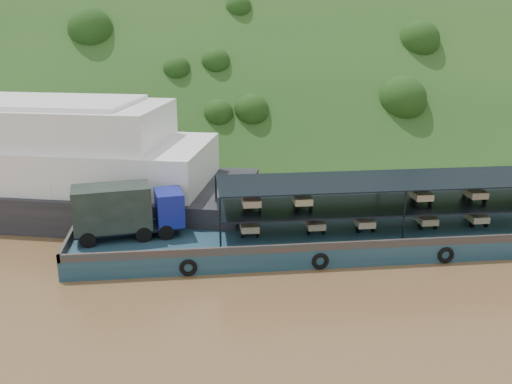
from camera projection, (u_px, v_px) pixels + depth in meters
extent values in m
plane|color=brown|center=(291.00, 250.00, 37.68)|extent=(160.00, 160.00, 0.00)
cube|color=#183D16|center=(241.00, 139.00, 71.83)|extent=(140.00, 39.60, 39.60)
cube|color=#133143|center=(338.00, 238.00, 38.24)|extent=(35.00, 7.00, 1.20)
cube|color=#592D19|center=(326.00, 209.00, 41.22)|extent=(35.00, 0.20, 0.50)
cube|color=#592D19|center=(352.00, 245.00, 34.77)|extent=(35.00, 0.20, 0.50)
cube|color=#592D19|center=(70.00, 237.00, 36.05)|extent=(0.20, 7.00, 0.50)
torus|color=black|center=(188.00, 268.00, 33.78)|extent=(1.06, 0.26, 1.06)
torus|color=black|center=(320.00, 261.00, 34.67)|extent=(1.06, 0.26, 1.06)
torus|color=black|center=(446.00, 255.00, 35.56)|extent=(1.06, 0.26, 1.06)
cylinder|color=black|center=(88.00, 240.00, 34.97)|extent=(1.04, 0.50, 1.00)
cylinder|color=black|center=(88.00, 228.00, 36.89)|extent=(1.04, 0.50, 1.00)
cylinder|color=black|center=(144.00, 234.00, 35.83)|extent=(1.04, 0.50, 1.00)
cylinder|color=black|center=(141.00, 223.00, 37.76)|extent=(1.04, 0.50, 1.00)
cylinder|color=black|center=(166.00, 232.00, 36.19)|extent=(1.04, 0.50, 1.00)
cylinder|color=black|center=(162.00, 221.00, 38.11)|extent=(1.04, 0.50, 1.00)
cube|color=black|center=(130.00, 228.00, 36.55)|extent=(7.02, 3.20, 0.20)
cube|color=navy|center=(169.00, 207.00, 36.87)|extent=(2.04, 2.62, 2.19)
cube|color=black|center=(182.00, 200.00, 36.97)|extent=(0.36, 1.98, 0.90)
cube|color=black|center=(112.00, 208.00, 35.87)|extent=(5.09, 3.09, 2.79)
cube|color=black|center=(390.00, 204.00, 37.97)|extent=(23.00, 5.00, 0.12)
cube|color=black|center=(392.00, 180.00, 37.48)|extent=(23.00, 5.00, 0.08)
cylinder|color=black|center=(220.00, 224.00, 34.32)|extent=(0.12, 0.12, 3.30)
cylinder|color=black|center=(216.00, 199.00, 39.06)|extent=(0.12, 0.12, 3.30)
cylinder|color=black|center=(404.00, 216.00, 35.60)|extent=(0.12, 0.12, 3.30)
cylinder|color=black|center=(378.00, 193.00, 40.34)|extent=(0.12, 0.12, 3.30)
cylinder|color=black|center=(247.00, 224.00, 38.32)|extent=(0.12, 0.52, 0.52)
cylinder|color=black|center=(242.00, 234.00, 36.55)|extent=(0.14, 0.52, 0.52)
cylinder|color=black|center=(258.00, 233.00, 36.66)|extent=(0.14, 0.52, 0.52)
cube|color=#C7B78D|center=(249.00, 227.00, 36.84)|extent=(1.15, 1.50, 0.44)
cube|color=red|center=(248.00, 218.00, 37.88)|extent=(0.55, 0.80, 0.80)
cube|color=red|center=(248.00, 212.00, 37.54)|extent=(0.50, 0.10, 0.10)
cylinder|color=black|center=(310.00, 221.00, 38.80)|extent=(0.12, 0.52, 0.52)
cylinder|color=black|center=(308.00, 231.00, 37.03)|extent=(0.14, 0.52, 0.52)
cylinder|color=black|center=(324.00, 230.00, 37.15)|extent=(0.14, 0.52, 0.52)
cube|color=tan|center=(315.00, 224.00, 37.32)|extent=(1.15, 1.50, 0.44)
cube|color=red|center=(311.00, 215.00, 38.36)|extent=(0.55, 0.80, 0.80)
cube|color=red|center=(312.00, 209.00, 38.02)|extent=(0.50, 0.10, 0.10)
cylinder|color=black|center=(358.00, 219.00, 39.17)|extent=(0.12, 0.52, 0.52)
cylinder|color=black|center=(358.00, 229.00, 37.40)|extent=(0.14, 0.52, 0.52)
cylinder|color=black|center=(373.00, 228.00, 37.52)|extent=(0.14, 0.52, 0.52)
cube|color=beige|center=(364.00, 222.00, 37.69)|extent=(1.15, 1.50, 0.44)
cube|color=red|center=(359.00, 214.00, 38.73)|extent=(0.55, 0.80, 0.80)
cube|color=red|center=(361.00, 208.00, 38.39)|extent=(0.50, 0.10, 0.10)
cylinder|color=black|center=(418.00, 217.00, 39.65)|extent=(0.12, 0.52, 0.52)
cylinder|color=black|center=(421.00, 226.00, 37.88)|extent=(0.14, 0.52, 0.52)
cylinder|color=black|center=(435.00, 226.00, 37.99)|extent=(0.14, 0.52, 0.52)
cube|color=#BCB285|center=(426.00, 219.00, 38.17)|extent=(1.15, 1.50, 0.44)
cube|color=#A90E0B|center=(420.00, 211.00, 39.21)|extent=(0.55, 0.80, 0.80)
cube|color=#A90E0B|center=(422.00, 205.00, 38.87)|extent=(0.50, 0.10, 0.10)
cylinder|color=black|center=(466.00, 215.00, 40.04)|extent=(0.12, 0.52, 0.52)
cylinder|color=black|center=(472.00, 224.00, 38.28)|extent=(0.14, 0.52, 0.52)
cylinder|color=black|center=(486.00, 223.00, 38.39)|extent=(0.14, 0.52, 0.52)
cube|color=beige|center=(477.00, 217.00, 38.57)|extent=(1.15, 1.50, 0.44)
cube|color=#AB140B|center=(469.00, 209.00, 39.61)|extent=(0.55, 0.80, 0.80)
cube|color=#AB140B|center=(471.00, 203.00, 39.27)|extent=(0.50, 0.10, 0.10)
cylinder|color=black|center=(249.00, 199.00, 37.82)|extent=(0.12, 0.52, 0.52)
cylinder|color=black|center=(244.00, 208.00, 36.06)|extent=(0.14, 0.52, 0.52)
cylinder|color=black|center=(260.00, 208.00, 36.17)|extent=(0.14, 0.52, 0.52)
cube|color=beige|center=(251.00, 201.00, 36.35)|extent=(1.15, 1.50, 0.44)
cube|color=#AF0C0B|center=(249.00, 193.00, 37.38)|extent=(0.55, 0.80, 0.80)
cube|color=#AF0C0B|center=(250.00, 187.00, 37.05)|extent=(0.50, 0.10, 0.10)
cylinder|color=black|center=(298.00, 198.00, 38.19)|extent=(0.12, 0.52, 0.52)
cylinder|color=black|center=(295.00, 206.00, 36.43)|extent=(0.14, 0.52, 0.52)
cylinder|color=black|center=(311.00, 206.00, 36.54)|extent=(0.14, 0.52, 0.52)
cube|color=beige|center=(302.00, 199.00, 36.71)|extent=(1.15, 1.50, 0.44)
cube|color=navy|center=(299.00, 192.00, 37.75)|extent=(0.55, 0.80, 0.80)
cube|color=navy|center=(300.00, 185.00, 37.41)|extent=(0.50, 0.10, 0.10)
cylinder|color=black|center=(413.00, 194.00, 39.08)|extent=(0.12, 0.52, 0.52)
cylinder|color=black|center=(416.00, 202.00, 37.32)|extent=(0.14, 0.52, 0.52)
cylinder|color=black|center=(430.00, 201.00, 37.43)|extent=(0.14, 0.52, 0.52)
cube|color=beige|center=(421.00, 195.00, 37.60)|extent=(1.15, 1.50, 0.44)
cube|color=beige|center=(415.00, 188.00, 38.64)|extent=(0.55, 0.80, 0.80)
cube|color=beige|center=(417.00, 181.00, 38.31)|extent=(0.50, 0.10, 0.10)
cylinder|color=black|center=(465.00, 192.00, 39.50)|extent=(0.12, 0.52, 0.52)
cylinder|color=black|center=(470.00, 200.00, 37.74)|extent=(0.14, 0.52, 0.52)
cylinder|color=black|center=(484.00, 199.00, 37.85)|extent=(0.14, 0.52, 0.52)
cube|color=tan|center=(475.00, 193.00, 38.02)|extent=(1.15, 1.50, 0.44)
cube|color=beige|center=(468.00, 186.00, 39.06)|extent=(0.55, 0.80, 0.80)
cube|color=beige|center=(470.00, 179.00, 38.73)|extent=(0.50, 0.10, 0.10)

